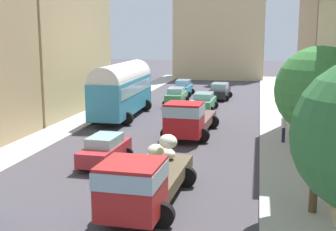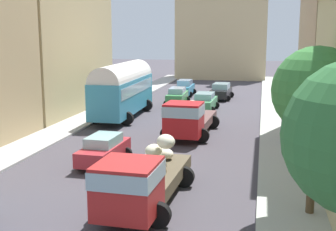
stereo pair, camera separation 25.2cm
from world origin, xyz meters
name	(u,v)px [view 1 (the left image)]	position (x,y,z in m)	size (l,w,h in m)	color
ground_plane	(181,119)	(0.00, 27.00, 0.00)	(154.00, 154.00, 0.00)	#433E45
sidewalk_left	(93,115)	(-7.25, 27.00, 0.07)	(2.50, 70.00, 0.14)	#ACA9A5
sidewalk_right	(277,122)	(7.25, 27.00, 0.07)	(2.50, 70.00, 0.14)	#AAAFA3
building_left_2	(55,28)	(-10.91, 28.37, 6.99)	(5.31, 14.25, 13.92)	tan
distant_church	(220,33)	(0.00, 59.61, 6.60)	(12.79, 6.97, 20.08)	tan
parked_bus_1	(122,87)	(-4.70, 26.86, 2.38)	(3.44, 9.96, 4.29)	teal
cargo_truck_0	(144,178)	(1.75, 8.83, 1.24)	(3.09, 7.22, 2.43)	#AE2322
cargo_truck_1	(189,118)	(1.52, 20.99, 1.28)	(3.25, 7.47, 2.46)	#B31A1D
car_0	(204,102)	(1.25, 31.11, 0.78)	(2.32, 4.36, 1.56)	#47925B
car_1	(220,91)	(1.98, 38.36, 0.81)	(2.46, 4.45, 1.61)	black
car_2	(105,150)	(-1.72, 14.25, 0.76)	(2.23, 4.03, 1.50)	#AF2930
car_3	(176,96)	(-1.67, 33.85, 0.81)	(2.18, 4.33, 1.60)	#469C4E
car_4	(183,88)	(-2.05, 40.10, 0.83)	(2.15, 4.18, 1.69)	#3C97BD
pedestrian_2	(284,127)	(7.37, 20.26, 1.07)	(0.39, 0.39, 1.84)	#192342
roadside_tree_1	(320,92)	(7.90, 9.54, 4.58)	(3.13, 3.13, 6.17)	brown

